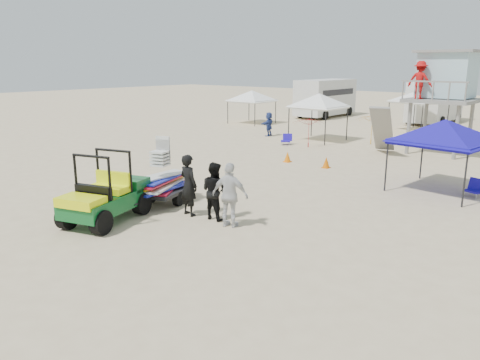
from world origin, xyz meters
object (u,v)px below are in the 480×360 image
Objects in this scene: utility_cart at (103,190)px; man_left at (189,185)px; canopy_blue at (445,123)px; lifeguard_tower at (443,79)px; surf_trailer at (163,180)px.

man_left is (1.52, 2.04, -0.00)m from utility_cart.
lifeguard_tower is at bearing 108.05° from canopy_blue.
lifeguard_tower reaches higher than man_left.
lifeguard_tower reaches higher than utility_cart.
man_left is at bearing -11.19° from surf_trailer.
canopy_blue is at bearing 48.84° from surf_trailer.
utility_cart reaches higher than surf_trailer.
surf_trailer is at bearing -131.16° from canopy_blue.
lifeguard_tower is at bearing 75.43° from surf_trailer.
lifeguard_tower reaches higher than canopy_blue.
utility_cart is 18.56m from lifeguard_tower.
canopy_blue is (5.12, 7.89, 1.56)m from man_left.
lifeguard_tower is (4.04, 15.55, 3.03)m from surf_trailer.
surf_trailer is at bearing -104.57° from lifeguard_tower.
surf_trailer is 0.48× the size of lifeguard_tower.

